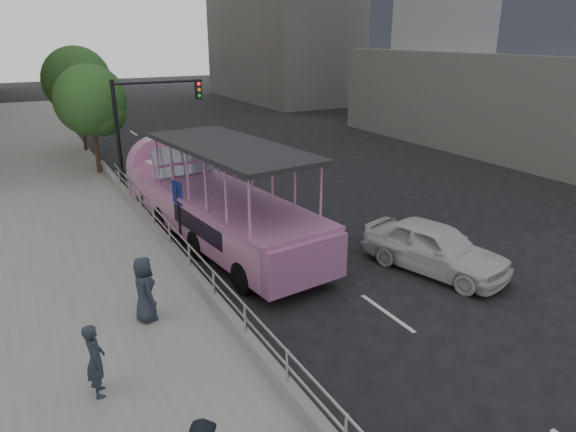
# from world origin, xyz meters

# --- Properties ---
(ground) EXTENTS (160.00, 160.00, 0.00)m
(ground) POSITION_xyz_m (0.00, 0.00, 0.00)
(ground) COLOR black
(sidewalk) EXTENTS (5.50, 80.00, 0.30)m
(sidewalk) POSITION_xyz_m (-5.75, 10.00, 0.15)
(sidewalk) COLOR #979893
(sidewalk) RESTS_ON ground
(kerb_wall) EXTENTS (0.24, 30.00, 0.36)m
(kerb_wall) POSITION_xyz_m (-3.12, 2.00, 0.48)
(kerb_wall) COLOR gray
(kerb_wall) RESTS_ON sidewalk
(guardrail) EXTENTS (0.07, 22.00, 0.71)m
(guardrail) POSITION_xyz_m (-3.12, 2.00, 1.14)
(guardrail) COLOR silver
(guardrail) RESTS_ON kerb_wall
(duck_boat) EXTENTS (3.95, 11.42, 3.72)m
(duck_boat) POSITION_xyz_m (-1.20, 5.27, 1.38)
(duck_boat) COLOR black
(duck_boat) RESTS_ON ground
(car) EXTENTS (3.09, 4.97, 1.58)m
(car) POSITION_xyz_m (3.94, -0.60, 0.79)
(car) COLOR silver
(car) RESTS_ON ground
(pedestrian_near) EXTENTS (0.41, 0.59, 1.56)m
(pedestrian_near) POSITION_xyz_m (-6.37, -2.14, 1.08)
(pedestrian_near) COLOR #282F3B
(pedestrian_near) RESTS_ON sidewalk
(pedestrian_far) EXTENTS (0.63, 0.88, 1.68)m
(pedestrian_far) POSITION_xyz_m (-4.84, 0.24, 1.14)
(pedestrian_far) COLOR #282F3B
(pedestrian_far) RESTS_ON sidewalk
(parking_sign) EXTENTS (0.18, 0.53, 2.46)m
(parking_sign) POSITION_xyz_m (-2.54, 4.80, 1.57)
(parking_sign) COLOR black
(parking_sign) RESTS_ON ground
(traffic_signal) EXTENTS (4.20, 0.32, 5.20)m
(traffic_signal) POSITION_xyz_m (-1.70, 12.50, 3.50)
(traffic_signal) COLOR black
(traffic_signal) RESTS_ON ground
(street_tree_near) EXTENTS (3.52, 3.52, 5.72)m
(street_tree_near) POSITION_xyz_m (-3.30, 15.93, 3.82)
(street_tree_near) COLOR #39291A
(street_tree_near) RESTS_ON ground
(street_tree_far) EXTENTS (3.97, 3.97, 6.45)m
(street_tree_far) POSITION_xyz_m (-3.10, 21.93, 4.31)
(street_tree_far) COLOR #39291A
(street_tree_far) RESTS_ON ground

